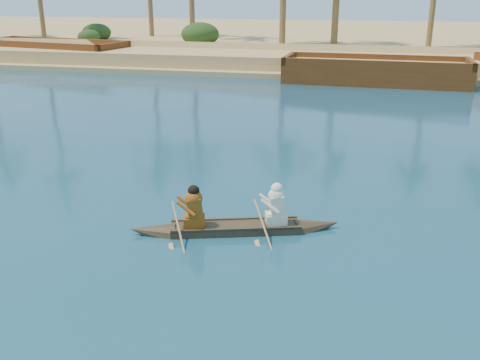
# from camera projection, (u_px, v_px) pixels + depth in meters

# --- Properties ---
(ground) EXTENTS (160.00, 160.00, 0.00)m
(ground) POSITION_uv_depth(u_px,v_px,m) (176.00, 198.00, 15.30)
(ground) COLOR navy
(ground) RESTS_ON ground
(sandy_embankment) EXTENTS (150.00, 51.00, 1.50)m
(sandy_embankment) POSITION_uv_depth(u_px,v_px,m) (319.00, 40.00, 58.18)
(sandy_embankment) COLOR tan
(sandy_embankment) RESTS_ON ground
(shrub_cluster) EXTENTS (100.00, 6.00, 2.40)m
(shrub_cluster) POSITION_uv_depth(u_px,v_px,m) (303.00, 47.00, 43.82)
(shrub_cluster) COLOR #1D3C16
(shrub_cluster) RESTS_ON ground
(canoe) EXTENTS (5.14, 2.20, 1.42)m
(canoe) POSITION_uv_depth(u_px,v_px,m) (236.00, 221.00, 13.09)
(canoe) COLOR #3F3522
(canoe) RESTS_ON ground
(barge_left) EXTENTS (13.18, 6.52, 2.10)m
(barge_left) POSITION_uv_depth(u_px,v_px,m) (53.00, 53.00, 44.10)
(barge_left) COLOR brown
(barge_left) RESTS_ON ground
(barge_mid) EXTENTS (11.64, 4.27, 1.92)m
(barge_mid) POSITION_uv_depth(u_px,v_px,m) (375.00, 73.00, 34.08)
(barge_mid) COLOR brown
(barge_mid) RESTS_ON ground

